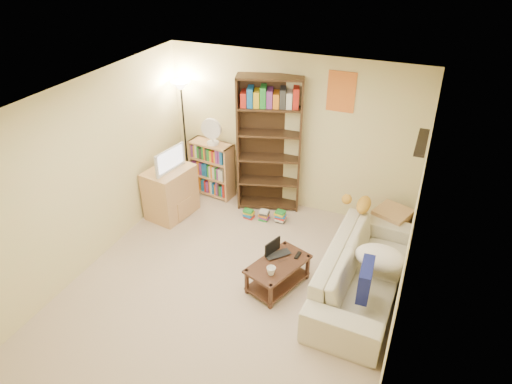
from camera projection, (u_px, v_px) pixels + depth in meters
room at (228, 178)px, 5.08m from camera, size 4.50×4.54×2.52m
sofa at (363, 271)px, 5.68m from camera, size 2.36×1.10×0.66m
navy_pillow at (365, 280)px, 5.10m from camera, size 0.15×0.44×0.39m
cream_blanket at (380, 257)px, 5.54m from camera, size 0.61×0.44×0.26m
tabby_cat at (361, 204)px, 6.25m from camera, size 0.52×0.20×0.18m
coffee_table at (278, 272)px, 5.83m from camera, size 0.73×0.95×0.37m
laptop at (280, 257)px, 5.84m from camera, size 0.55×0.55×0.03m
laptop_screen at (273, 247)px, 5.86m from camera, size 0.11×0.27×0.19m
mug at (271, 271)px, 5.54m from camera, size 0.15×0.15×0.11m
tv_remote at (298, 255)px, 5.87m from camera, size 0.05×0.15×0.02m
tv_stand at (171, 192)px, 7.20m from camera, size 0.66×0.83×0.81m
television at (167, 159)px, 6.90m from camera, size 0.66×0.29×0.36m
tall_bookshelf at (269, 142)px, 7.03m from camera, size 1.04×0.60×2.19m
short_bookshelf at (212, 169)px, 7.71m from camera, size 0.78×0.40×0.96m
desk_fan at (212, 131)px, 7.29m from camera, size 0.34×0.19×0.45m
floor_lamp at (182, 105)px, 7.33m from camera, size 0.33×0.33×1.93m
side_table at (391, 225)px, 6.66m from camera, size 0.59×0.59×0.52m
book_stacks at (266, 215)px, 7.20m from camera, size 0.67×0.21×0.20m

